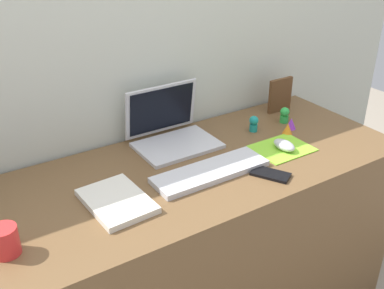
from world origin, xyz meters
name	(u,v)px	position (x,y,z in m)	size (l,w,h in m)	color
back_wall	(140,138)	(0.00, 0.35, 0.71)	(2.83, 0.05, 1.43)	beige
desk	(187,253)	(0.00, 0.00, 0.37)	(1.63, 0.62, 0.74)	brown
laptop	(170,129)	(0.06, 0.21, 0.79)	(0.30, 0.24, 0.21)	silver
keyboard	(211,171)	(0.05, -0.07, 0.75)	(0.41, 0.13, 0.02)	silver
mousepad	(282,148)	(0.38, -0.06, 0.74)	(0.21, 0.17, 0.00)	#8CDB33
mouse	(284,145)	(0.38, -0.08, 0.76)	(0.06, 0.10, 0.03)	silver
cell_phone	(270,174)	(0.22, -0.19, 0.74)	(0.06, 0.13, 0.01)	black
notebook_pad	(117,201)	(-0.29, -0.06, 0.75)	(0.17, 0.24, 0.02)	silver
picture_frame	(280,95)	(0.62, 0.21, 0.81)	(0.12, 0.02, 0.15)	brown
coffee_mug	(5,241)	(-0.62, -0.11, 0.78)	(0.07, 0.07, 0.08)	red
toy_figurine_purple	(291,123)	(0.53, 0.05, 0.76)	(0.04, 0.04, 0.05)	purple
toy_figurine_green	(285,115)	(0.55, 0.11, 0.77)	(0.04, 0.04, 0.07)	green
toy_figurine_teal	(254,123)	(0.39, 0.11, 0.77)	(0.04, 0.04, 0.07)	teal
toy_figurine_orange	(288,129)	(0.49, 0.02, 0.76)	(0.04, 0.04, 0.04)	orange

